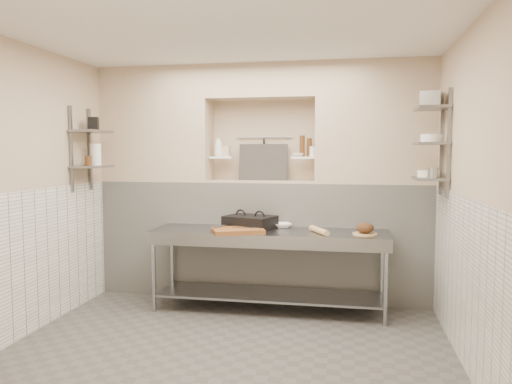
% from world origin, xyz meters
% --- Properties ---
extents(floor, '(4.00, 3.90, 0.10)m').
position_xyz_m(floor, '(0.00, 0.00, -0.05)').
color(floor, '#47433E').
rests_on(floor, ground).
extents(ceiling, '(4.00, 3.90, 0.10)m').
position_xyz_m(ceiling, '(0.00, 0.00, 2.85)').
color(ceiling, silver).
rests_on(ceiling, ground).
extents(wall_left, '(0.10, 3.90, 2.80)m').
position_xyz_m(wall_left, '(-2.05, 0.00, 1.40)').
color(wall_left, tan).
rests_on(wall_left, ground).
extents(wall_right, '(0.10, 3.90, 2.80)m').
position_xyz_m(wall_right, '(2.05, 0.00, 1.40)').
color(wall_right, tan).
rests_on(wall_right, ground).
extents(wall_back, '(4.00, 0.10, 2.80)m').
position_xyz_m(wall_back, '(0.00, 2.00, 1.40)').
color(wall_back, tan).
rests_on(wall_back, ground).
extents(wall_front, '(4.00, 0.10, 2.80)m').
position_xyz_m(wall_front, '(0.00, -2.00, 1.40)').
color(wall_front, tan).
rests_on(wall_front, ground).
extents(backwall_lower, '(4.00, 0.40, 1.40)m').
position_xyz_m(backwall_lower, '(0.00, 1.75, 0.70)').
color(backwall_lower, silver).
rests_on(backwall_lower, floor).
extents(alcove_sill, '(1.30, 0.40, 0.02)m').
position_xyz_m(alcove_sill, '(0.00, 1.75, 1.41)').
color(alcove_sill, tan).
rests_on(alcove_sill, backwall_lower).
extents(backwall_pillar_left, '(1.35, 0.40, 1.40)m').
position_xyz_m(backwall_pillar_left, '(-1.33, 1.75, 2.10)').
color(backwall_pillar_left, tan).
rests_on(backwall_pillar_left, backwall_lower).
extents(backwall_pillar_right, '(1.35, 0.40, 1.40)m').
position_xyz_m(backwall_pillar_right, '(1.33, 1.75, 2.10)').
color(backwall_pillar_right, tan).
rests_on(backwall_pillar_right, backwall_lower).
extents(backwall_header, '(1.30, 0.40, 0.40)m').
position_xyz_m(backwall_header, '(0.00, 1.75, 2.60)').
color(backwall_header, tan).
rests_on(backwall_header, backwall_lower).
extents(wainscot_left, '(0.02, 3.90, 1.40)m').
position_xyz_m(wainscot_left, '(-1.99, 0.00, 0.70)').
color(wainscot_left, silver).
rests_on(wainscot_left, floor).
extents(wainscot_right, '(0.02, 3.90, 1.40)m').
position_xyz_m(wainscot_right, '(1.99, 0.00, 0.70)').
color(wainscot_right, silver).
rests_on(wainscot_right, floor).
extents(alcove_shelf_left, '(0.28, 0.16, 0.02)m').
position_xyz_m(alcove_shelf_left, '(-0.50, 1.75, 1.70)').
color(alcove_shelf_left, white).
rests_on(alcove_shelf_left, backwall_lower).
extents(alcove_shelf_right, '(0.28, 0.16, 0.02)m').
position_xyz_m(alcove_shelf_right, '(0.50, 1.75, 1.70)').
color(alcove_shelf_right, white).
rests_on(alcove_shelf_right, backwall_lower).
extents(utensil_rail, '(0.70, 0.02, 0.02)m').
position_xyz_m(utensil_rail, '(0.00, 1.92, 1.95)').
color(utensil_rail, gray).
rests_on(utensil_rail, wall_back).
extents(hanging_steel, '(0.02, 0.02, 0.30)m').
position_xyz_m(hanging_steel, '(0.00, 1.90, 1.78)').
color(hanging_steel, black).
rests_on(hanging_steel, utensil_rail).
extents(splash_panel, '(0.60, 0.08, 0.45)m').
position_xyz_m(splash_panel, '(0.00, 1.85, 1.64)').
color(splash_panel, '#383330').
rests_on(splash_panel, alcove_sill).
extents(shelf_rail_left_a, '(0.03, 0.03, 0.95)m').
position_xyz_m(shelf_rail_left_a, '(-1.98, 1.25, 1.80)').
color(shelf_rail_left_a, slate).
rests_on(shelf_rail_left_a, wall_left).
extents(shelf_rail_left_b, '(0.03, 0.03, 0.95)m').
position_xyz_m(shelf_rail_left_b, '(-1.98, 0.85, 1.80)').
color(shelf_rail_left_b, slate).
rests_on(shelf_rail_left_b, wall_left).
extents(wall_shelf_left_lower, '(0.30, 0.50, 0.02)m').
position_xyz_m(wall_shelf_left_lower, '(-1.84, 1.05, 1.60)').
color(wall_shelf_left_lower, slate).
rests_on(wall_shelf_left_lower, wall_left).
extents(wall_shelf_left_upper, '(0.30, 0.50, 0.03)m').
position_xyz_m(wall_shelf_left_upper, '(-1.84, 1.05, 2.00)').
color(wall_shelf_left_upper, slate).
rests_on(wall_shelf_left_upper, wall_left).
extents(shelf_rail_right_a, '(0.03, 0.03, 1.05)m').
position_xyz_m(shelf_rail_right_a, '(1.98, 1.25, 1.85)').
color(shelf_rail_right_a, slate).
rests_on(shelf_rail_right_a, wall_right).
extents(shelf_rail_right_b, '(0.03, 0.03, 1.05)m').
position_xyz_m(shelf_rail_right_b, '(1.98, 0.85, 1.85)').
color(shelf_rail_right_b, slate).
rests_on(shelf_rail_right_b, wall_right).
extents(wall_shelf_right_lower, '(0.30, 0.50, 0.02)m').
position_xyz_m(wall_shelf_right_lower, '(1.84, 1.05, 1.50)').
color(wall_shelf_right_lower, slate).
rests_on(wall_shelf_right_lower, wall_right).
extents(wall_shelf_right_mid, '(0.30, 0.50, 0.02)m').
position_xyz_m(wall_shelf_right_mid, '(1.84, 1.05, 1.85)').
color(wall_shelf_right_mid, slate).
rests_on(wall_shelf_right_mid, wall_right).
extents(wall_shelf_right_upper, '(0.30, 0.50, 0.03)m').
position_xyz_m(wall_shelf_right_upper, '(1.84, 1.05, 2.20)').
color(wall_shelf_right_upper, slate).
rests_on(wall_shelf_right_upper, wall_right).
extents(prep_table, '(2.60, 0.70, 0.90)m').
position_xyz_m(prep_table, '(0.18, 1.18, 0.64)').
color(prep_table, gray).
rests_on(prep_table, floor).
extents(panini_press, '(0.63, 0.55, 0.14)m').
position_xyz_m(panini_press, '(-0.06, 1.31, 0.97)').
color(panini_press, black).
rests_on(panini_press, prep_table).
extents(cutting_board, '(0.64, 0.55, 0.05)m').
position_xyz_m(cutting_board, '(-0.13, 0.99, 0.92)').
color(cutting_board, brown).
rests_on(cutting_board, prep_table).
extents(knife_blade, '(0.29, 0.05, 0.01)m').
position_xyz_m(knife_blade, '(-0.05, 1.05, 0.95)').
color(knife_blade, gray).
rests_on(knife_blade, cutting_board).
extents(tongs, '(0.12, 0.22, 0.02)m').
position_xyz_m(tongs, '(-0.34, 1.02, 0.96)').
color(tongs, gray).
rests_on(tongs, cutting_board).
extents(mixing_bowl, '(0.29, 0.29, 0.05)m').
position_xyz_m(mixing_bowl, '(0.29, 1.43, 0.93)').
color(mixing_bowl, white).
rests_on(mixing_bowl, prep_table).
extents(rolling_pin, '(0.24, 0.39, 0.06)m').
position_xyz_m(rolling_pin, '(0.74, 1.11, 0.93)').
color(rolling_pin, tan).
rests_on(rolling_pin, prep_table).
extents(bread_board, '(0.26, 0.26, 0.01)m').
position_xyz_m(bread_board, '(1.21, 1.12, 0.91)').
color(bread_board, tan).
rests_on(bread_board, prep_table).
extents(bread_loaf, '(0.19, 0.19, 0.11)m').
position_xyz_m(bread_loaf, '(1.21, 1.12, 0.97)').
color(bread_loaf, '#4C2D19').
rests_on(bread_loaf, bread_board).
extents(bottle_soap, '(0.13, 0.13, 0.26)m').
position_xyz_m(bottle_soap, '(-0.54, 1.74, 1.84)').
color(bottle_soap, white).
rests_on(bottle_soap, alcove_shelf_left).
extents(jar_alcove, '(0.09, 0.09, 0.13)m').
position_xyz_m(jar_alcove, '(-0.45, 1.77, 1.78)').
color(jar_alcove, tan).
rests_on(jar_alcove, alcove_shelf_left).
extents(bowl_alcove, '(0.18, 0.18, 0.04)m').
position_xyz_m(bowl_alcove, '(0.44, 1.72, 1.73)').
color(bowl_alcove, white).
rests_on(bowl_alcove, alcove_shelf_right).
extents(condiment_a, '(0.06, 0.06, 0.22)m').
position_xyz_m(condiment_a, '(0.57, 1.78, 1.82)').
color(condiment_a, '#4C2B13').
rests_on(condiment_a, alcove_shelf_right).
extents(condiment_b, '(0.06, 0.06, 0.25)m').
position_xyz_m(condiment_b, '(0.49, 1.75, 1.84)').
color(condiment_b, '#4C2B13').
rests_on(condiment_b, alcove_shelf_right).
extents(condiment_c, '(0.07, 0.07, 0.12)m').
position_xyz_m(condiment_c, '(0.61, 1.76, 1.77)').
color(condiment_c, white).
rests_on(condiment_c, alcove_shelf_right).
extents(jug_left, '(0.12, 0.12, 0.25)m').
position_xyz_m(jug_left, '(-1.84, 1.13, 1.74)').
color(jug_left, white).
rests_on(jug_left, wall_shelf_left_lower).
extents(jar_left, '(0.07, 0.07, 0.11)m').
position_xyz_m(jar_left, '(-1.84, 0.97, 1.67)').
color(jar_left, '#4C2B13').
rests_on(jar_left, wall_shelf_left_lower).
extents(box_left_upper, '(0.14, 0.14, 0.15)m').
position_xyz_m(box_left_upper, '(-1.84, 1.11, 2.09)').
color(box_left_upper, black).
rests_on(box_left_upper, wall_shelf_left_upper).
extents(bowl_right, '(0.22, 0.22, 0.07)m').
position_xyz_m(bowl_right, '(1.84, 1.14, 1.55)').
color(bowl_right, white).
rests_on(bowl_right, wall_shelf_right_lower).
extents(canister_right, '(0.10, 0.10, 0.10)m').
position_xyz_m(canister_right, '(1.84, 0.87, 1.56)').
color(canister_right, gray).
rests_on(canister_right, wall_shelf_right_lower).
extents(bowl_right_mid, '(0.21, 0.21, 0.08)m').
position_xyz_m(bowl_right_mid, '(1.84, 1.01, 1.90)').
color(bowl_right_mid, white).
rests_on(bowl_right_mid, wall_shelf_right_mid).
extents(basket_right, '(0.25, 0.28, 0.15)m').
position_xyz_m(basket_right, '(1.84, 1.09, 2.29)').
color(basket_right, gray).
rests_on(basket_right, wall_shelf_right_upper).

